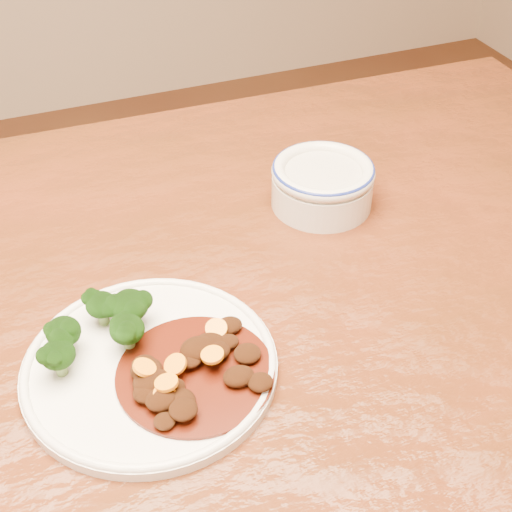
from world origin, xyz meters
name	(u,v)px	position (x,y,z in m)	size (l,w,h in m)	color
dining_table	(128,389)	(0.00, 0.00, 0.67)	(1.52, 0.94, 0.75)	#5D2410
dinner_plate	(150,365)	(0.02, -0.06, 0.76)	(0.24, 0.24, 0.02)	white
broccoli_florets	(99,324)	(-0.02, -0.01, 0.79)	(0.11, 0.08, 0.04)	#668947
mince_stew	(193,370)	(0.05, -0.09, 0.77)	(0.15, 0.15, 0.03)	#471407
dip_bowl	(322,183)	(0.29, 0.14, 0.78)	(0.13, 0.13, 0.06)	silver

